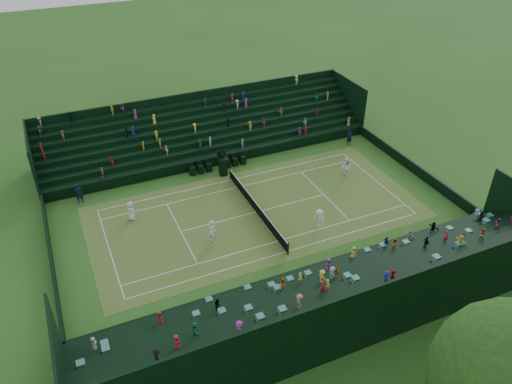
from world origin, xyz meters
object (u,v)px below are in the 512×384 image
player_near_east (212,231)px  player_far_west (346,168)px  tennis_net (256,207)px  player_far_east (319,218)px  player_near_west (131,211)px  umpire_chair (223,164)px

player_near_east → player_far_west: size_ratio=1.08×
tennis_net → player_far_east: (3.77, 3.73, 0.29)m
player_near_west → umpire_chair: bearing=-84.2°
umpire_chair → player_far_east: 11.17m
umpire_chair → player_near_east: bearing=-25.4°
umpire_chair → player_near_east: 9.76m
player_near_east → player_far_west: 14.83m
umpire_chair → player_near_west: 9.80m
umpire_chair → player_far_east: (10.40, 4.08, -0.31)m
player_far_east → player_near_west: bearing=-139.0°
umpire_chair → player_far_west: size_ratio=1.41×
tennis_net → player_far_east: size_ratio=7.16×
umpire_chair → player_far_east: bearing=21.4°
player_far_west → player_near_east: bearing=-61.2°
player_near_west → player_near_east: 7.30m
player_near_west → player_far_west: (1.29, 19.24, 0.10)m
tennis_net → player_near_east: player_near_east is taller
tennis_net → umpire_chair: size_ratio=4.44×
umpire_chair → player_near_west: umpire_chair is taller
player_near_west → player_far_east: 14.93m
player_far_west → player_far_east: size_ratio=1.14×
player_far_east → player_far_west: bearing=111.7°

